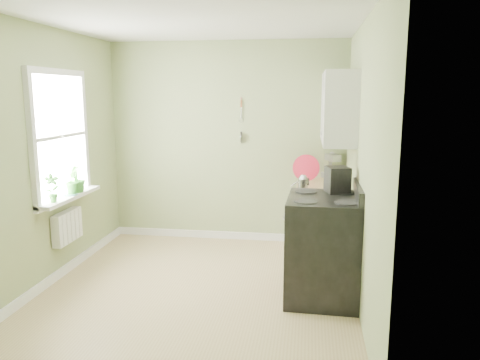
# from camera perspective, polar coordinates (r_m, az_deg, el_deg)

# --- Properties ---
(floor) EXTENTS (3.20, 3.60, 0.02)m
(floor) POSITION_cam_1_polar(r_m,az_deg,el_deg) (5.00, -5.22, -13.36)
(floor) COLOR tan
(floor) RESTS_ON ground
(ceiling) EXTENTS (3.20, 3.60, 0.02)m
(ceiling) POSITION_cam_1_polar(r_m,az_deg,el_deg) (4.63, -5.80, 19.16)
(ceiling) COLOR white
(ceiling) RESTS_ON wall_back
(wall_back) EXTENTS (3.20, 0.02, 2.70)m
(wall_back) POSITION_cam_1_polar(r_m,az_deg,el_deg) (6.38, -1.60, 4.56)
(wall_back) COLOR #95A26F
(wall_back) RESTS_ON floor
(wall_left) EXTENTS (0.02, 3.60, 2.70)m
(wall_left) POSITION_cam_1_polar(r_m,az_deg,el_deg) (5.25, -22.85, 2.46)
(wall_left) COLOR #95A26F
(wall_left) RESTS_ON floor
(wall_right) EXTENTS (0.02, 3.60, 2.70)m
(wall_right) POSITION_cam_1_polar(r_m,az_deg,el_deg) (4.52, 14.76, 1.77)
(wall_right) COLOR #95A26F
(wall_right) RESTS_ON floor
(base_cabinets) EXTENTS (0.60, 1.60, 0.87)m
(base_cabinets) POSITION_cam_1_polar(r_m,az_deg,el_deg) (5.67, 10.12, -5.80)
(base_cabinets) COLOR white
(base_cabinets) RESTS_ON floor
(countertop) EXTENTS (0.64, 1.60, 0.04)m
(countertop) POSITION_cam_1_polar(r_m,az_deg,el_deg) (5.56, 10.16, -1.29)
(countertop) COLOR #D1BA80
(countertop) RESTS_ON base_cabinets
(upper_cabinets) EXTENTS (0.35, 1.40, 0.80)m
(upper_cabinets) POSITION_cam_1_polar(r_m,az_deg,el_deg) (5.55, 11.86, 8.63)
(upper_cabinets) COLOR white
(upper_cabinets) RESTS_ON wall_right
(window) EXTENTS (0.06, 1.14, 1.44)m
(window) POSITION_cam_1_polar(r_m,az_deg,el_deg) (5.47, -21.14, 4.98)
(window) COLOR white
(window) RESTS_ON wall_left
(window_sill) EXTENTS (0.18, 1.14, 0.04)m
(window_sill) POSITION_cam_1_polar(r_m,az_deg,el_deg) (5.53, -20.02, -1.93)
(window_sill) COLOR white
(window_sill) RESTS_ON wall_left
(radiator) EXTENTS (0.12, 0.50, 0.35)m
(radiator) POSITION_cam_1_polar(r_m,az_deg,el_deg) (5.58, -20.33, -5.34)
(radiator) COLOR white
(radiator) RESTS_ON wall_left
(wall_utensils) EXTENTS (0.02, 0.14, 0.58)m
(wall_utensils) POSITION_cam_1_polar(r_m,az_deg,el_deg) (6.30, 0.15, 6.44)
(wall_utensils) COLOR #D1BA80
(wall_utensils) RESTS_ON wall_back
(stove) EXTENTS (0.76, 0.86, 1.15)m
(stove) POSITION_cam_1_polar(r_m,az_deg,el_deg) (4.73, 10.19, -8.02)
(stove) COLOR black
(stove) RESTS_ON floor
(stand_mixer) EXTENTS (0.28, 0.33, 0.36)m
(stand_mixer) POSITION_cam_1_polar(r_m,az_deg,el_deg) (6.26, 11.13, 1.59)
(stand_mixer) COLOR #B2B2B7
(stand_mixer) RESTS_ON countertop
(kettle) EXTENTS (0.20, 0.12, 0.20)m
(kettle) POSITION_cam_1_polar(r_m,az_deg,el_deg) (5.30, 7.68, -0.46)
(kettle) COLOR silver
(kettle) RESTS_ON countertop
(coffee_maker) EXTENTS (0.27, 0.28, 0.37)m
(coffee_maker) POSITION_cam_1_polar(r_m,az_deg,el_deg) (4.84, 11.72, -0.71)
(coffee_maker) COLOR black
(coffee_maker) RESTS_ON countertop
(red_tray) EXTENTS (0.34, 0.07, 0.34)m
(red_tray) POSITION_cam_1_polar(r_m,az_deg,el_deg) (6.00, 8.06, 1.48)
(red_tray) COLOR #D32442
(red_tray) RESTS_ON countertop
(jar) EXTENTS (0.07, 0.07, 0.07)m
(jar) POSITION_cam_1_polar(r_m,az_deg,el_deg) (4.86, 8.91, -2.25)
(jar) COLOR #C0B69F
(jar) RESTS_ON countertop
(plant_a) EXTENTS (0.19, 0.19, 0.30)m
(plant_a) POSITION_cam_1_polar(r_m,az_deg,el_deg) (5.18, -21.94, -0.91)
(plant_a) COLOR #327827
(plant_a) RESTS_ON window_sill
(plant_b) EXTENTS (0.19, 0.21, 0.31)m
(plant_b) POSITION_cam_1_polar(r_m,az_deg,el_deg) (5.53, -19.82, -0.05)
(plant_b) COLOR #327827
(plant_b) RESTS_ON window_sill
(plant_c) EXTENTS (0.19, 0.19, 0.33)m
(plant_c) POSITION_cam_1_polar(r_m,az_deg,el_deg) (5.63, -19.29, 0.25)
(plant_c) COLOR #327827
(plant_c) RESTS_ON window_sill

